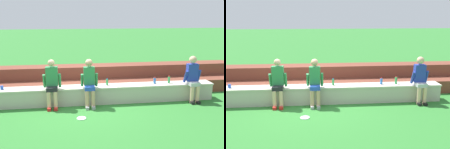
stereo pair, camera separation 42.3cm
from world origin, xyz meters
The scene contains 11 objects.
ground_plane centered at (0.00, 0.00, 0.00)m, with size 80.00×80.00×0.00m, color #2D752D.
stone_seating_wall centered at (0.00, 0.25, 0.29)m, with size 8.21×0.54×0.54m.
brick_bleachers centered at (0.00, 1.65, 0.36)m, with size 11.33×1.45×0.87m.
person_far_left centered at (-0.93, 0.01, 0.76)m, with size 0.52×0.53×1.42m.
person_left_of_center centered at (0.16, -0.03, 0.76)m, with size 0.51×0.56×1.41m.
person_center centered at (3.38, -0.03, 0.78)m, with size 0.51×0.55×1.43m.
water_bottle_mid_right centered at (2.24, 0.26, 0.63)m, with size 0.08×0.08×0.20m.
water_bottle_center_gap centered at (0.72, 0.29, 0.64)m, with size 0.07×0.07×0.21m.
water_bottle_mid_left centered at (2.71, 0.26, 0.65)m, with size 0.07×0.07×0.24m.
plastic_cup_middle centered at (-2.39, 0.25, 0.60)m, with size 0.09×0.09×0.11m, color blue.
frisbee centered at (-0.13, -0.98, 0.01)m, with size 0.25×0.25×0.02m, color white.
Camera 2 is at (0.14, -7.68, 2.73)m, focal length 42.66 mm.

